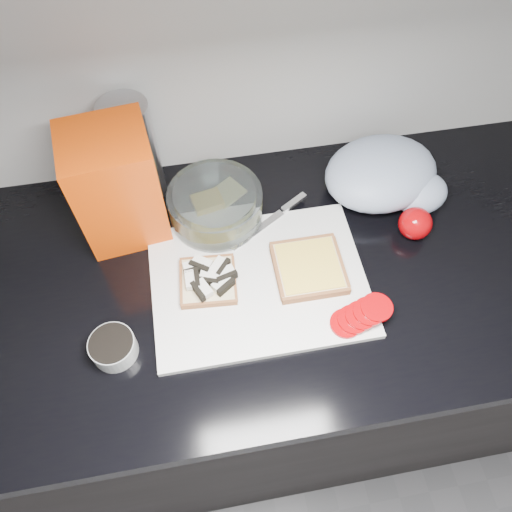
{
  "coord_description": "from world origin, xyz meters",
  "views": [
    {
      "loc": [
        -0.09,
        0.71,
        1.72
      ],
      "look_at": [
        -0.0,
        1.2,
        0.95
      ],
      "focal_mm": 35.0,
      "sensor_mm": 36.0,
      "label": 1
    }
  ],
  "objects_px": {
    "glass_bowl": "(216,207)",
    "steel_canister": "(134,152)",
    "bread_bag": "(117,186)",
    "cutting_board": "(259,282)"
  },
  "relations": [
    {
      "from": "glass_bowl",
      "to": "steel_canister",
      "type": "relative_size",
      "value": 0.83
    },
    {
      "from": "glass_bowl",
      "to": "steel_canister",
      "type": "height_order",
      "value": "steel_canister"
    },
    {
      "from": "cutting_board",
      "to": "steel_canister",
      "type": "relative_size",
      "value": 1.77
    },
    {
      "from": "cutting_board",
      "to": "glass_bowl",
      "type": "bearing_deg",
      "value": 109.02
    },
    {
      "from": "glass_bowl",
      "to": "steel_canister",
      "type": "bearing_deg",
      "value": 143.92
    },
    {
      "from": "cutting_board",
      "to": "steel_canister",
      "type": "distance_m",
      "value": 0.35
    },
    {
      "from": "glass_bowl",
      "to": "steel_canister",
      "type": "xyz_separation_m",
      "value": [
        -0.14,
        0.1,
        0.07
      ]
    },
    {
      "from": "bread_bag",
      "to": "steel_canister",
      "type": "height_order",
      "value": "bread_bag"
    },
    {
      "from": "steel_canister",
      "to": "cutting_board",
      "type": "bearing_deg",
      "value": -53.53
    },
    {
      "from": "glass_bowl",
      "to": "steel_canister",
      "type": "distance_m",
      "value": 0.19
    }
  ]
}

